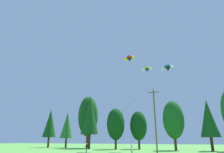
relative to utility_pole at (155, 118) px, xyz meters
The scene contains 14 objects.
treeline_tree_a 40.12m from the utility_pole, 158.01° to the left, with size 4.20×4.20×11.82m.
treeline_tree_b 34.49m from the utility_pole, 153.35° to the left, with size 3.94×3.94×10.62m.
treeline_tree_c 27.78m from the utility_pole, 146.97° to the left, with size 5.84×5.84×14.95m.
treeline_tree_d 23.59m from the utility_pole, 150.79° to the left, with size 4.74×4.74×14.29m.
treeline_tree_e 16.50m from the utility_pole, 139.02° to the left, with size 4.53×4.53×10.12m.
treeline_tree_f 16.36m from the utility_pole, 117.32° to the left, with size 4.39×4.39×9.58m.
treeline_tree_g 11.35m from the utility_pole, 80.33° to the left, with size 4.80×4.80×11.10m.
treeline_tree_h 13.99m from the utility_pole, 48.50° to the left, with size 3.93×3.93×10.60m.
utility_pole is the anchor object (origin of this frame).
kite_flyer_near 13.66m from the utility_pole, 139.31° to the right, with size 0.74×0.75×1.69m.
kite_flyer_mid 10.76m from the utility_pole, 99.85° to the right, with size 0.42×0.59×1.69m.
parafoil_kite_high_blue_white 13.68m from the utility_pole, 70.89° to the left, with size 13.79×16.07×17.04m.
parafoil_kite_mid_lime_white 15.94m from the utility_pole, 109.17° to the left, with size 2.83×18.74×18.50m.
parafoil_kite_far_red_yellow 19.19m from the utility_pole, 133.41° to the left, with size 4.29×16.74×21.38m.
Camera 1 is at (13.41, -3.51, 2.16)m, focal length 32.42 mm.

